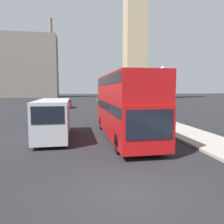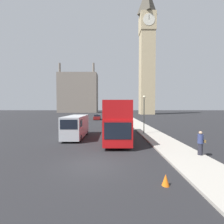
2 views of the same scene
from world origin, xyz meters
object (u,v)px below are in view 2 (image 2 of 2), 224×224
red_double_decker_bus (116,118)px  pedestrian (200,143)px  white_van (76,126)px  street_lamp (144,108)px  clock_tower (147,49)px  parked_sedan (97,117)px

red_double_decker_bus → pedestrian: 8.97m
white_van → pedestrian: bearing=-31.9°
white_van → street_lamp: bearing=15.0°
clock_tower → red_double_decker_bus: size_ratio=6.09×
street_lamp → white_van: bearing=-165.0°
clock_tower → white_van: bearing=-110.8°
parked_sedan → white_van: bearing=-90.1°
white_van → parked_sedan: (0.05, 25.58, -0.76)m
white_van → pedestrian: 12.94m
parked_sedan → clock_tower: bearing=55.6°
street_lamp → parked_sedan: 24.98m
red_double_decker_bus → street_lamp: street_lamp is taller
red_double_decker_bus → parked_sedan: red_double_decker_bus is taller
red_double_decker_bus → pedestrian: size_ratio=5.79×
pedestrian → red_double_decker_bus: bearing=133.9°
red_double_decker_bus → pedestrian: bearing=-46.1°
red_double_decker_bus → street_lamp: size_ratio=2.02×
clock_tower → parked_sedan: bearing=-124.4°
clock_tower → street_lamp: 63.21m
street_lamp → parked_sedan: (-8.66, 23.25, -2.90)m
white_van → clock_tower: bearing=69.2°
pedestrian → parked_sedan: (-10.93, 32.43, -0.37)m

